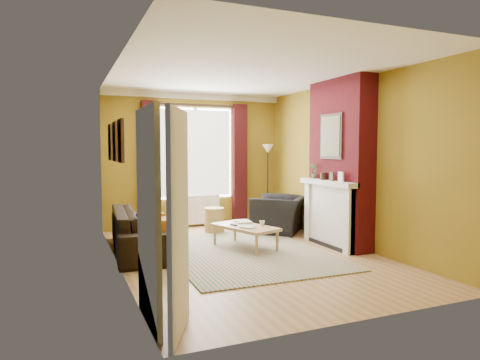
# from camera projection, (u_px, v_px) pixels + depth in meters

# --- Properties ---
(ground) EXTENTS (5.50, 5.50, 0.00)m
(ground) POSITION_uv_depth(u_px,v_px,m) (246.00, 255.00, 6.63)
(ground) COLOR olive
(ground) RESTS_ON ground
(room_walls) EXTENTS (3.82, 5.54, 2.83)m
(room_walls) POSITION_uv_depth(u_px,v_px,m) (275.00, 165.00, 7.03)
(room_walls) COLOR olive
(room_walls) RESTS_ON ground
(striped_rug) EXTENTS (2.41, 3.31, 0.02)m
(striped_rug) POSITION_uv_depth(u_px,v_px,m) (243.00, 252.00, 6.81)
(striped_rug) COLOR #2E5F80
(striped_rug) RESTS_ON ground
(sofa) EXTENTS (1.08, 2.39, 0.68)m
(sofa) POSITION_uv_depth(u_px,v_px,m) (144.00, 230.00, 6.86)
(sofa) COLOR black
(sofa) RESTS_ON ground
(armchair) EXTENTS (1.43, 1.44, 0.71)m
(armchair) POSITION_uv_depth(u_px,v_px,m) (279.00, 214.00, 8.43)
(armchair) COLOR black
(armchair) RESTS_ON ground
(coffee_table) EXTENTS (0.92, 1.27, 0.38)m
(coffee_table) POSITION_uv_depth(u_px,v_px,m) (245.00, 228.00, 7.03)
(coffee_table) COLOR tan
(coffee_table) RESTS_ON ground
(wicker_stool) EXTENTS (0.48, 0.48, 0.49)m
(wicker_stool) POSITION_uv_depth(u_px,v_px,m) (214.00, 220.00, 8.39)
(wicker_stool) COLOR #A28146
(wicker_stool) RESTS_ON ground
(floor_lamp) EXTENTS (0.27, 0.27, 1.74)m
(floor_lamp) POSITION_uv_depth(u_px,v_px,m) (268.00, 161.00, 9.33)
(floor_lamp) COLOR black
(floor_lamp) RESTS_ON ground
(book_a) EXTENTS (0.28, 0.29, 0.02)m
(book_a) POSITION_uv_depth(u_px,v_px,m) (246.00, 228.00, 6.77)
(book_a) COLOR #999999
(book_a) RESTS_ON coffee_table
(book_b) EXTENTS (0.27, 0.35, 0.03)m
(book_b) POSITION_uv_depth(u_px,v_px,m) (236.00, 222.00, 7.33)
(book_b) COLOR #999999
(book_b) RESTS_ON coffee_table
(mug) EXTENTS (0.09, 0.09, 0.08)m
(mug) POSITION_uv_depth(u_px,v_px,m) (262.00, 223.00, 7.02)
(mug) COLOR #999999
(mug) RESTS_ON coffee_table
(tv_remote) EXTENTS (0.08, 0.16, 0.02)m
(tv_remote) POSITION_uv_depth(u_px,v_px,m) (234.00, 225.00, 7.06)
(tv_remote) COLOR #29292C
(tv_remote) RESTS_ON coffee_table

